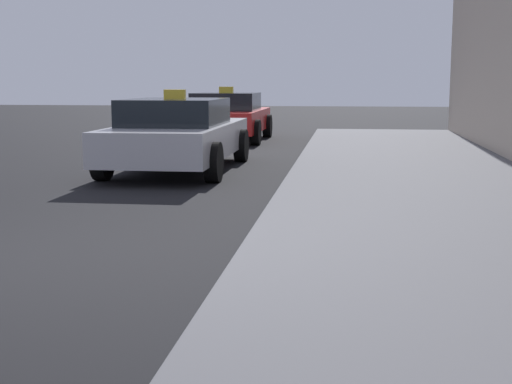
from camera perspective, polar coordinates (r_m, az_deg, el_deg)
ground_plane at (r=6.55m, az=-19.41°, el=-5.56°), size 80.00×80.00×0.00m
sidewalk at (r=5.95m, az=17.71°, el=-6.17°), size 4.00×32.00×0.15m
car_silver at (r=12.72m, az=-6.25°, el=4.62°), size 2.03×4.58×1.43m
car_red at (r=19.03m, az=-2.30°, el=6.04°), size 2.05×4.07×1.43m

